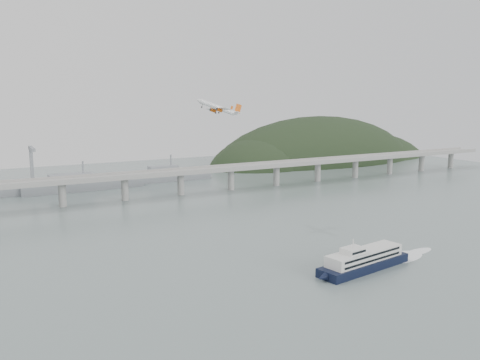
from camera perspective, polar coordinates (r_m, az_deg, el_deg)
ground at (r=270.20m, az=5.69°, el=-9.25°), size 900.00×900.00×0.00m
bridge at (r=440.61m, az=-9.24°, el=0.35°), size 800.00×22.00×23.90m
headland at (r=700.63m, az=9.61°, el=0.64°), size 365.00×155.00×156.00m
ferry at (r=265.88m, az=13.76°, el=-8.73°), size 91.57×26.02×17.33m
airliner at (r=321.30m, az=-2.43°, el=8.09°), size 32.57×29.42×12.85m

